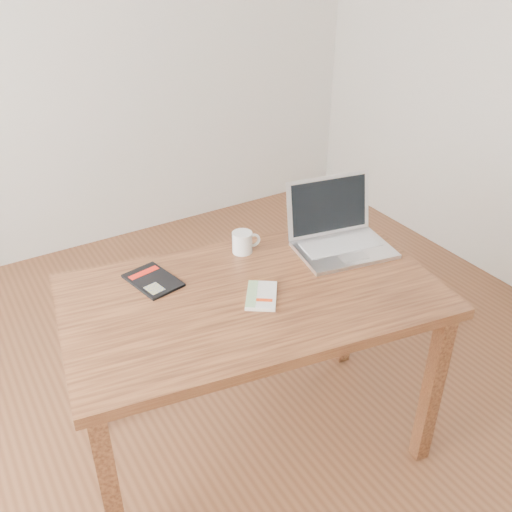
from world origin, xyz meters
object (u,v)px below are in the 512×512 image
desk (253,313)px  black_guidebook (153,280)px  coffee_mug (243,242)px  laptop (338,234)px  white_guidebook (261,296)px

desk → black_guidebook: (-0.27, 0.24, 0.09)m
coffee_mug → desk: bearing=-102.2°
laptop → black_guidebook: bearing=179.6°
white_guidebook → black_guidebook: 0.40m
black_guidebook → desk: bearing=-53.2°
desk → coffee_mug: size_ratio=12.39×
desk → coffee_mug: (0.11, 0.26, 0.13)m
white_guidebook → black_guidebook: white_guidebook is taller
desk → laptop: 0.49m
laptop → coffee_mug: laptop is taller
desk → black_guidebook: size_ratio=6.13×
desk → coffee_mug: 0.31m
laptop → white_guidebook: bearing=-151.5°
black_guidebook → laptop: 0.74m
white_guidebook → laptop: 0.47m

